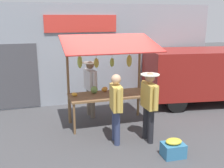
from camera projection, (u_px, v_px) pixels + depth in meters
ground_plane at (109, 124)px, 7.49m from camera, size 40.00×40.00×0.00m
street_backdrop at (90, 54)px, 9.08m from camera, size 9.00×0.30×3.40m
market_stall at (108, 71)px, 7.13m from camera, size 2.50×1.46×2.50m
vendor_with_sunhat at (90, 84)px, 7.83m from camera, size 0.44×0.71×1.71m
shopper_with_ponytail at (149, 101)px, 6.24m from camera, size 0.44×0.72×1.71m
shopper_with_shopping_bag at (116, 104)px, 6.15m from camera, size 0.27×0.71×1.69m
parked_van at (206, 71)px, 9.12m from camera, size 4.62×2.46×1.88m
produce_crate_near at (173, 148)px, 5.69m from camera, size 0.50×0.39×0.42m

